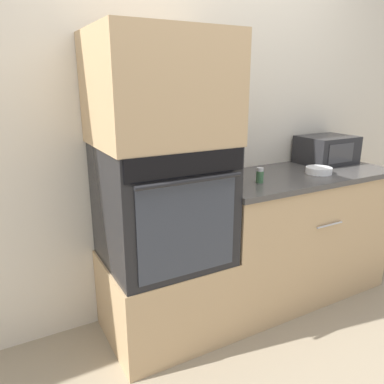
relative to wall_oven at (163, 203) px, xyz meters
name	(u,v)px	position (x,y,z in m)	size (l,w,h in m)	color
ground_plane	(239,341)	(0.34, -0.30, -0.84)	(12.00, 12.00, 0.00)	gray
wall_back	(188,121)	(0.34, 0.33, 0.41)	(8.00, 0.05, 2.50)	beige
oven_cabinet_base	(165,295)	(0.00, 0.00, -0.59)	(0.69, 0.60, 0.50)	tan
wall_oven	(163,203)	(0.00, 0.00, 0.00)	(0.66, 0.64, 0.67)	black
oven_cabinet_upper	(160,89)	(0.00, 0.00, 0.62)	(0.69, 0.60, 0.57)	tan
counter_unit	(293,233)	(1.01, 0.00, -0.39)	(1.36, 0.63, 0.90)	tan
microwave	(326,150)	(1.42, 0.13, 0.16)	(0.40, 0.31, 0.20)	#232326
knife_block	(215,163)	(0.47, 0.20, 0.15)	(0.10, 0.13, 0.21)	brown
bowl	(319,170)	(1.12, -0.09, 0.08)	(0.17, 0.17, 0.04)	white
condiment_jar_near	(260,175)	(0.62, -0.08, 0.11)	(0.05, 0.05, 0.09)	#427047
condiment_jar_mid	(239,170)	(0.57, 0.07, 0.11)	(0.04, 0.04, 0.11)	silver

